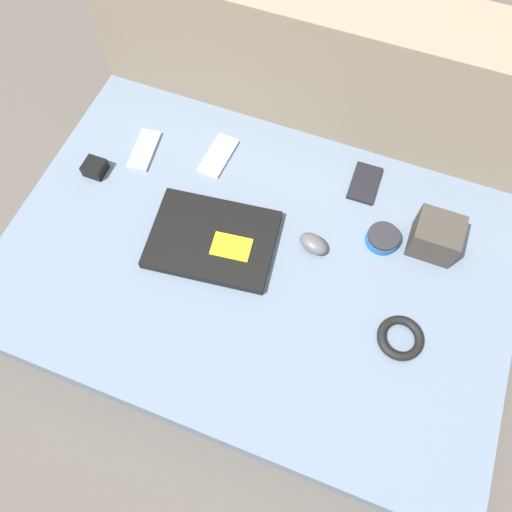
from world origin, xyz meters
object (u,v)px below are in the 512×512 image
object	(u,v)px
laptop	(213,239)
phone_small	(218,156)
computer_mouse	(314,244)
phone_silver	(365,183)
speaker_puck	(383,238)
camera_pouch	(436,236)
phone_black	(144,150)
charger_brick	(95,168)

from	to	relation	value
laptop	phone_small	size ratio (longest dim) A/B	2.41
computer_mouse	phone_small	distance (m)	0.35
laptop	phone_silver	world-z (taller)	laptop
laptop	speaker_puck	world-z (taller)	speaker_puck
phone_silver	camera_pouch	bearing A→B (deg)	-31.34
phone_silver	speaker_puck	bearing A→B (deg)	-61.31
phone_black	phone_small	bearing A→B (deg)	8.04
camera_pouch	charger_brick	distance (m)	0.84
phone_black	phone_small	xyz separation A→B (m)	(0.19, 0.05, -0.00)
phone_small	computer_mouse	bearing A→B (deg)	-23.85
phone_silver	camera_pouch	xyz separation A→B (m)	(0.19, -0.11, 0.04)
speaker_puck	phone_black	bearing A→B (deg)	176.74
camera_pouch	charger_brick	bearing A→B (deg)	-173.52
phone_silver	camera_pouch	distance (m)	0.22
computer_mouse	charger_brick	xyz separation A→B (m)	(-0.58, 0.01, -0.00)
speaker_puck	phone_silver	distance (m)	0.16
laptop	speaker_puck	size ratio (longest dim) A/B	4.04
phone_small	phone_silver	bearing A→B (deg)	11.70
phone_small	camera_pouch	world-z (taller)	camera_pouch
speaker_puck	camera_pouch	world-z (taller)	camera_pouch
computer_mouse	camera_pouch	xyz separation A→B (m)	(0.26, 0.10, 0.03)
computer_mouse	laptop	bearing A→B (deg)	-142.78
phone_small	camera_pouch	size ratio (longest dim) A/B	1.26
speaker_puck	phone_small	distance (m)	0.46
phone_black	laptop	bearing A→B (deg)	-41.43
phone_black	phone_small	distance (m)	0.19
speaker_puck	charger_brick	bearing A→B (deg)	-174.93
computer_mouse	camera_pouch	bearing A→B (deg)	41.61
laptop	charger_brick	distance (m)	0.36
speaker_puck	camera_pouch	bearing A→B (deg)	15.58
computer_mouse	speaker_puck	bearing A→B (deg)	46.00
phone_small	charger_brick	bearing A→B (deg)	-146.68
phone_silver	charger_brick	bearing A→B (deg)	-163.54
speaker_puck	phone_silver	size ratio (longest dim) A/B	0.69
speaker_puck	phone_silver	xyz separation A→B (m)	(-0.08, 0.14, -0.01)
laptop	phone_small	bearing A→B (deg)	102.46
laptop	phone_silver	size ratio (longest dim) A/B	2.77
computer_mouse	camera_pouch	size ratio (longest dim) A/B	0.80
phone_silver	phone_small	world-z (taller)	phone_silver
computer_mouse	phone_black	bearing A→B (deg)	-172.75
laptop	computer_mouse	bearing A→B (deg)	10.17
laptop	phone_black	bearing A→B (deg)	138.94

